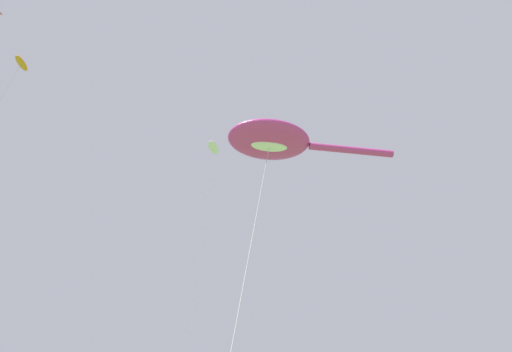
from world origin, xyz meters
TOP-DOWN VIEW (x-y plane):
  - big_show_kite at (3.45, 8.23)m, footprint 7.88×7.96m
  - small_kite_triangle_green at (-2.09, 20.69)m, footprint 2.47×1.84m
  - small_kite_bird_shape at (8.67, 14.18)m, footprint 1.61×1.42m

SIDE VIEW (x-z plane):
  - big_show_kite at x=3.45m, z-range 7.92..24.82m
  - small_kite_triangle_green at x=-2.09m, z-range 10.11..31.63m
  - small_kite_bird_shape at x=8.67m, z-range 11.22..34.64m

